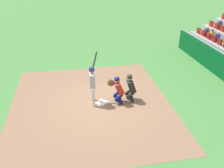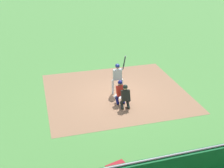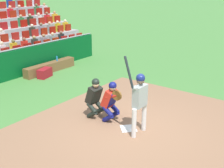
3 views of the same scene
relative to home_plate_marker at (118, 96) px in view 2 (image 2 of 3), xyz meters
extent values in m
plane|color=#48823C|center=(0.00, 0.00, -0.02)|extent=(160.00, 160.00, 0.00)
cube|color=#8D654A|center=(0.00, 0.50, -0.01)|extent=(7.79, 7.02, 0.01)
cube|color=white|center=(0.00, 0.00, 0.00)|extent=(0.62, 0.62, 0.02)
cylinder|color=silver|center=(-0.21, 0.39, 0.40)|extent=(0.13, 0.13, 0.84)
cylinder|color=silver|center=(0.31, 0.37, 0.40)|extent=(0.13, 0.13, 0.84)
cube|color=#97A09F|center=(0.05, 0.38, 1.12)|extent=(0.46, 0.23, 0.59)
sphere|color=brown|center=(0.05, 0.38, 1.56)|extent=(0.22, 0.22, 0.22)
sphere|color=navy|center=(0.05, 0.38, 1.62)|extent=(0.24, 0.24, 0.24)
cylinder|color=#97A09F|center=(0.10, 0.35, 1.40)|extent=(0.49, 0.15, 0.14)
cylinder|color=#97A09F|center=(0.29, 0.35, 1.40)|extent=(0.18, 0.15, 0.13)
cylinder|color=#1E242A|center=(0.37, 0.21, 1.84)|extent=(0.13, 0.30, 0.84)
sphere|color=black|center=(0.34, 0.32, 1.43)|extent=(0.06, 0.06, 0.06)
cylinder|color=navy|center=(-0.28, -0.72, 0.14)|extent=(0.14, 0.38, 0.34)
cylinder|color=navy|center=(-0.28, -0.72, 0.36)|extent=(0.14, 0.38, 0.33)
cylinder|color=navy|center=(0.04, -0.72, 0.14)|extent=(0.14, 0.38, 0.34)
cylinder|color=navy|center=(0.04, -0.72, 0.36)|extent=(0.14, 0.38, 0.33)
cube|color=red|center=(-0.12, -0.76, 0.72)|extent=(0.42, 0.43, 0.60)
cube|color=navy|center=(-0.12, -0.64, 0.72)|extent=(0.38, 0.22, 0.45)
sphere|color=#A5825C|center=(-0.12, -0.66, 1.08)|extent=(0.22, 0.22, 0.22)
cube|color=black|center=(-0.12, -0.66, 1.08)|extent=(0.20, 0.11, 0.20)
sphere|color=navy|center=(-0.12, -0.66, 1.14)|extent=(0.24, 0.24, 0.24)
cylinder|color=brown|center=(0.00, -0.42, 0.93)|extent=(0.07, 0.30, 0.30)
cylinder|color=red|center=(0.03, -0.59, 0.86)|extent=(0.15, 0.40, 0.22)
cylinder|color=black|center=(-0.21, -1.26, 0.14)|extent=(0.17, 0.39, 0.34)
cylinder|color=black|center=(-0.21, -1.26, 0.36)|extent=(0.17, 0.39, 0.33)
cylinder|color=black|center=(0.11, -1.28, 0.14)|extent=(0.17, 0.39, 0.34)
cylinder|color=black|center=(0.11, -1.28, 0.36)|extent=(0.17, 0.39, 0.33)
cube|color=black|center=(-0.05, -1.33, 0.72)|extent=(0.45, 0.44, 0.60)
cube|color=black|center=(-0.04, -1.20, 0.72)|extent=(0.39, 0.22, 0.45)
sphere|color=tan|center=(-0.04, -1.24, 1.09)|extent=(0.22, 0.22, 0.22)
cube|color=black|center=(-0.04, -1.24, 1.09)|extent=(0.20, 0.12, 0.20)
sphere|color=black|center=(-0.04, -1.24, 1.15)|extent=(0.24, 0.24, 0.24)
cylinder|color=gray|center=(0.00, -6.67, 1.26)|extent=(12.42, 0.07, 0.07)
camera|label=1|loc=(-8.92, 1.30, 5.72)|focal=38.40mm
camera|label=2|loc=(-4.28, -13.48, 7.53)|focal=47.21mm
camera|label=3|loc=(6.35, 4.05, 4.01)|focal=46.59mm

